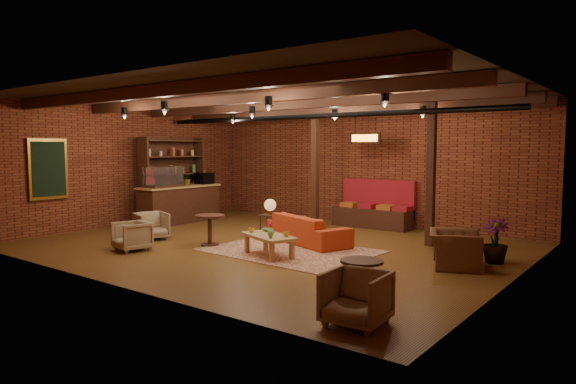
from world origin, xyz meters
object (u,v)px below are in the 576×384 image
Objects in this scene: coffee_table at (269,237)px; side_table_book at (449,236)px; armchair_far at (356,295)px; plant_tall at (497,197)px; round_table_right at (362,276)px; armchair_a at (151,224)px; armchair_b at (132,235)px; round_table_left at (210,225)px; sofa at (308,229)px; armchair_right at (455,243)px; side_table_lamp at (270,208)px.

side_table_book is at bearing 30.96° from coffee_table.
armchair_far is 4.52m from plant_tall.
side_table_book is 0.79× the size of round_table_right.
coffee_table is 1.96× the size of armchair_a.
round_table_left is at bearing 68.72° from armchair_b.
round_table_left reaches higher than sofa.
armchair_b and round_table_right have the same top height.
armchair_right reaches higher than armchair_b.
round_table_right is 0.61m from armchair_far.
coffee_table is at bearing -51.42° from side_table_lamp.
round_table_left is 5.06m from armchair_right.
armchair_right reaches higher than round_table_right.
round_table_right is 0.27× the size of plant_tall.
sofa is 3.29× the size of round_table_right.
armchair_right is at bearing 87.41° from armchair_far.
plant_tall reaches higher than armchair_right.
round_table_right is (5.65, -0.53, 0.11)m from armchair_b.
round_table_left is 0.96× the size of armchair_a.
coffee_table is 1.89× the size of armchair_far.
coffee_table is 2.07× the size of armchair_b.
round_table_left is at bearing -59.27° from armchair_a.
plant_tall reaches higher than sofa.
armchair_far reaches higher than side_table_book.
armchair_a is 0.28× the size of plant_tall.
side_table_book is (6.21, 1.99, 0.11)m from armchair_a.
armchair_a reaches higher than side_table_book.
armchair_a is 7.39m from plant_tall.
armchair_right is (3.21, 1.25, 0.06)m from coffee_table.
armchair_right is at bearing 87.33° from round_table_right.
side_table_book is at bearing 91.31° from armchair_far.
side_table_lamp is 6.24m from armchair_far.
armchair_a is at bearing 157.96° from armchair_far.
armchair_a is 6.94m from armchair_far.
round_table_right is (6.36, -1.58, 0.09)m from armchair_a.
side_table_book is at bearing -159.06° from plant_tall.
round_table_left is at bearing -160.01° from side_table_book.
coffee_table is at bearing -150.98° from plant_tall.
armchair_far is (5.01, -2.45, -0.09)m from round_table_left.
round_table_left is 5.79m from plant_tall.
armchair_right is 1.21m from plant_tall.
plant_tall is at bearing -52.15° from armchair_right.
armchair_b is 0.27× the size of plant_tall.
coffee_table reaches higher than round_table_right.
side_table_lamp reaches higher than round_table_right.
armchair_a is (-3.14, -1.79, 0.03)m from sofa.
coffee_table is 3.57m from round_table_right.
coffee_table is 4.07m from armchair_far.
armchair_a is 6.52m from side_table_book.
armchair_b reaches higher than sofa.
plant_tall is (6.98, 2.28, 0.88)m from armchair_a.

